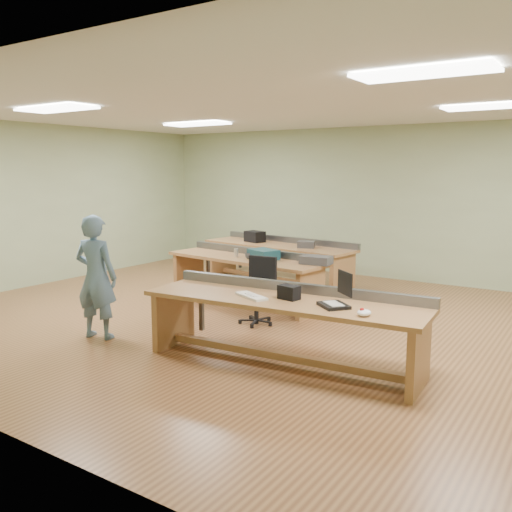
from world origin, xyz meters
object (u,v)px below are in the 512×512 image
object	(u,v)px
parts_bin_grey	(316,260)
mug	(249,256)
camera_bag	(289,292)
laptop_base	(334,305)
workbench_mid	(245,269)
task_chair	(258,299)
workbench_front	(284,315)
drinks_can	(236,253)
workbench_back	(279,254)
person	(96,277)
parts_bin_teal	(263,254)

from	to	relation	value
parts_bin_grey	mug	size ratio (longest dim) A/B	3.81
camera_bag	laptop_base	bearing A→B (deg)	5.74
workbench_mid	task_chair	xyz separation A→B (m)	(0.83, -0.90, -0.21)
workbench_front	task_chair	xyz separation A→B (m)	(-1.13, 1.21, -0.22)
drinks_can	workbench_back	bearing A→B (deg)	96.22
workbench_back	person	world-z (taller)	person
parts_bin_teal	task_chair	bearing A→B (deg)	-61.76
parts_bin_teal	parts_bin_grey	distance (m)	0.90
drinks_can	laptop_base	bearing A→B (deg)	-37.77
workbench_back	parts_bin_grey	bearing A→B (deg)	-37.14
person	drinks_can	bearing A→B (deg)	-111.63
workbench_front	camera_bag	bearing A→B (deg)	-9.96
laptop_base	parts_bin_grey	distance (m)	2.58
camera_bag	mug	distance (m)	2.78
laptop_base	mug	bearing A→B (deg)	179.47
mug	drinks_can	distance (m)	0.30
workbench_front	drinks_can	bearing A→B (deg)	131.06
person	laptop_base	world-z (taller)	person
laptop_base	camera_bag	world-z (taller)	camera_bag
mug	laptop_base	bearing A→B (deg)	-40.01
parts_bin_grey	task_chair	bearing A→B (deg)	-113.97
workbench_back	mug	bearing A→B (deg)	-67.24
person	laptop_base	xyz separation A→B (m)	(3.11, 0.44, -0.03)
workbench_front	parts_bin_teal	distance (m)	2.66
workbench_mid	mug	bearing A→B (deg)	-29.49
workbench_back	person	xyz separation A→B (m)	(-0.18, -4.21, 0.24)
workbench_front	drinks_can	world-z (taller)	drinks_can
workbench_back	parts_bin_grey	xyz separation A→B (m)	(1.60, -1.56, 0.25)
workbench_front	task_chair	world-z (taller)	task_chair
laptop_base	mug	size ratio (longest dim) A/B	2.62
mug	drinks_can	world-z (taller)	drinks_can
camera_bag	parts_bin_grey	size ratio (longest dim) A/B	0.50
laptop_base	parts_bin_teal	xyz separation A→B (m)	(-2.24, 2.15, 0.06)
workbench_back	laptop_base	world-z (taller)	workbench_back
workbench_front	task_chair	size ratio (longest dim) A/B	3.46
laptop_base	parts_bin_grey	xyz separation A→B (m)	(-1.34, 2.21, 0.04)
workbench_mid	person	xyz separation A→B (m)	(-0.52, -2.60, 0.24)
workbench_front	workbench_back	distance (m)	4.38
workbench_mid	task_chair	size ratio (longest dim) A/B	3.09
camera_bag	workbench_mid	bearing A→B (deg)	144.17
workbench_mid	mug	xyz separation A→B (m)	(0.13, -0.09, 0.24)
laptop_base	task_chair	distance (m)	2.21
workbench_back	mug	xyz separation A→B (m)	(0.47, -1.71, 0.24)
camera_bag	mug	bearing A→B (deg)	143.60
workbench_back	parts_bin_teal	distance (m)	1.79
person	mug	bearing A→B (deg)	-118.30
workbench_mid	parts_bin_teal	xyz separation A→B (m)	(0.35, -0.01, 0.27)
workbench_back	task_chair	xyz separation A→B (m)	(1.18, -2.51, -0.22)
camera_bag	task_chair	bearing A→B (deg)	144.99
person	workbench_front	bearing A→B (deg)	177.35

